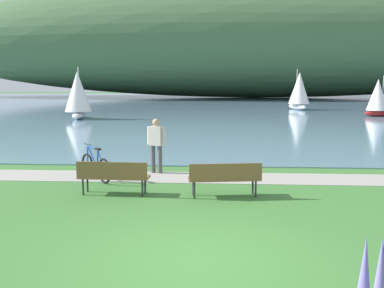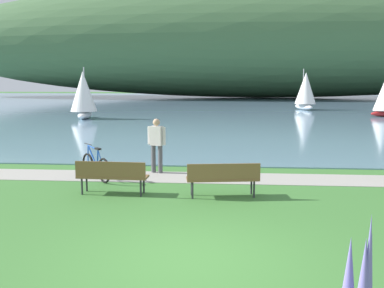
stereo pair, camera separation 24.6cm
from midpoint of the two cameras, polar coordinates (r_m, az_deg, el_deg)
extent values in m
plane|color=#3D7533|center=(7.27, -0.31, -15.04)|extent=(200.00, 200.00, 0.00)
cube|color=#6B8EA8|center=(54.37, 3.05, 5.34)|extent=(180.00, 80.00, 0.04)
ellipsoid|color=#42663D|center=(73.91, 8.27, 13.27)|extent=(115.71, 28.00, 18.54)
cube|color=#A39E93|center=(12.99, 1.46, -4.45)|extent=(60.00, 1.50, 0.01)
cube|color=brown|center=(11.27, -10.82, -4.27)|extent=(1.82, 0.55, 0.05)
cube|color=brown|center=(11.02, -11.16, -3.37)|extent=(1.80, 0.11, 0.40)
cylinder|color=#2D2D33|center=(11.71, -14.16, -5.03)|extent=(0.05, 0.05, 0.45)
cylinder|color=#2D2D33|center=(11.29, -6.80, -5.33)|extent=(0.05, 0.05, 0.45)
cylinder|color=#2D2D33|center=(11.40, -14.73, -5.41)|extent=(0.05, 0.05, 0.45)
cylinder|color=#2D2D33|center=(10.97, -7.18, -5.74)|extent=(0.05, 0.05, 0.45)
cube|color=brown|center=(10.90, 3.61, -4.57)|extent=(1.85, 0.73, 0.05)
cube|color=brown|center=(10.64, 3.79, -3.64)|extent=(1.79, 0.30, 0.40)
cylinder|color=#2D2D33|center=(11.03, -0.48, -5.60)|extent=(0.05, 0.05, 0.45)
cylinder|color=#2D2D33|center=(11.24, 7.36, -5.40)|extent=(0.05, 0.05, 0.45)
cylinder|color=#2D2D33|center=(10.70, -0.34, -6.03)|extent=(0.05, 0.05, 0.45)
cylinder|color=#2D2D33|center=(10.92, 7.73, -5.81)|extent=(0.05, 0.05, 0.45)
torus|color=black|center=(13.43, -14.07, -2.73)|extent=(0.53, 0.57, 0.72)
torus|color=black|center=(12.50, -12.01, -3.48)|extent=(0.53, 0.57, 0.72)
cylinder|color=#1E4CB2|center=(13.07, -13.49, -1.63)|extent=(0.44, 0.48, 0.61)
cylinder|color=#1E4CB2|center=(12.99, -13.45, -0.50)|extent=(0.48, 0.51, 0.09)
cylinder|color=#1E4CB2|center=(12.78, -12.84, -1.94)|extent=(0.12, 0.12, 0.54)
cylinder|color=#1E4CB2|center=(12.68, -12.45, -3.28)|extent=(0.31, 0.33, 0.05)
cylinder|color=#1E4CB2|center=(12.60, -12.41, -2.12)|extent=(0.27, 0.29, 0.56)
cylinder|color=#1E4CB2|center=(13.35, -14.07, -1.49)|extent=(0.08, 0.09, 0.60)
cube|color=black|center=(12.70, -12.80, -0.66)|extent=(0.24, 0.24, 0.05)
cylinder|color=black|center=(13.27, -14.08, -0.05)|extent=(0.34, 0.37, 0.02)
cylinder|color=#4C4C51|center=(13.68, -5.66, -1.98)|extent=(0.14, 0.14, 0.88)
cylinder|color=#4C4C51|center=(13.57, -4.75, -2.05)|extent=(0.14, 0.14, 0.88)
cube|color=silver|center=(13.51, -5.25, 1.08)|extent=(0.43, 0.33, 0.60)
sphere|color=tan|center=(13.46, -5.27, 2.85)|extent=(0.22, 0.22, 0.22)
cylinder|color=silver|center=(13.63, -6.23, 1.13)|extent=(0.09, 0.09, 0.56)
cylinder|color=silver|center=(13.40, -4.25, 1.03)|extent=(0.09, 0.09, 0.56)
cone|color=#7A6BC6|center=(4.68, 22.11, -15.28)|extent=(0.14, 0.14, 0.71)
cone|color=#7A6BC6|center=(4.81, 20.36, -14.88)|extent=(0.14, 0.14, 0.65)
ellipsoid|color=white|center=(43.93, 13.51, 4.81)|extent=(1.78, 3.49, 0.59)
cylinder|color=#B2B2B2|center=(44.10, 13.45, 7.40)|extent=(0.08, 0.08, 3.36)
cone|color=white|center=(43.58, 13.76, 7.15)|extent=(2.44, 2.44, 3.03)
ellipsoid|color=#B22323|center=(37.77, 23.22, 3.74)|extent=(2.84, 1.59, 0.48)
cylinder|color=#B2B2B2|center=(37.82, 23.62, 6.17)|extent=(0.07, 0.07, 2.74)
cone|color=white|center=(37.54, 23.04, 5.98)|extent=(2.06, 2.06, 2.47)
ellipsoid|color=white|center=(33.56, -14.80, 3.72)|extent=(1.44, 3.37, 0.57)
cylinder|color=#B2B2B2|center=(33.72, -14.86, 7.00)|extent=(0.08, 0.08, 3.26)
cone|color=white|center=(33.17, -14.99, 6.69)|extent=(2.23, 2.23, 2.93)
camera|label=1|loc=(0.12, -90.54, -0.08)|focal=40.60mm
camera|label=2|loc=(0.12, 89.46, 0.08)|focal=40.60mm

